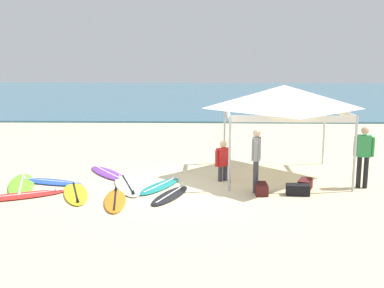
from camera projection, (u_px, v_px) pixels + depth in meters
ground_plane at (190, 186)px, 13.31m from camera, size 80.00×80.00×0.00m
sea at (200, 95)px, 43.17m from camera, size 80.00×36.00×0.10m
canopy_tent at (284, 97)px, 14.01m from camera, size 3.44×3.44×2.75m
surfboard_white at (128, 185)px, 13.26m from camera, size 1.36×2.51×0.19m
surfboard_blue at (49, 182)px, 13.62m from camera, size 2.19×1.16×0.19m
surfboard_orange at (115, 200)px, 11.87m from camera, size 0.84×2.05×0.19m
surfboard_red at (19, 196)px, 12.26m from camera, size 2.35×1.55×0.19m
surfboard_black at (170, 195)px, 12.31m from camera, size 1.16×1.95×0.19m
surfboard_yellow at (76, 193)px, 12.49m from camera, size 1.28×2.31×0.19m
surfboard_purple at (108, 173)px, 14.59m from camera, size 1.71×2.10×0.19m
surfboard_teal at (160, 186)px, 13.16m from camera, size 1.31×1.97×0.19m
surfboard_lime at (21, 185)px, 13.28m from camera, size 1.45×2.65×0.19m
person_green at (364, 153)px, 12.94m from camera, size 0.54×0.30×1.71m
person_grey at (256, 156)px, 12.53m from camera, size 0.28×0.54×1.71m
person_red at (223, 159)px, 13.74m from camera, size 0.47×0.39×1.20m
gear_bag_near_tent at (298, 190)px, 12.43m from camera, size 0.62×0.36×0.28m
gear_bag_by_pole at (261, 189)px, 12.51m from camera, size 0.33×0.60×0.28m
gear_bag_on_sand at (305, 184)px, 12.93m from camera, size 0.52×0.68×0.28m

